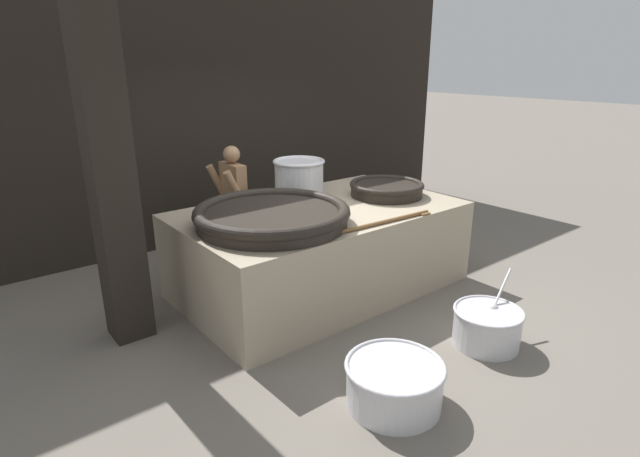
{
  "coord_description": "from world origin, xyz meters",
  "views": [
    {
      "loc": [
        -3.3,
        -4.12,
        2.5
      ],
      "look_at": [
        0.0,
        0.0,
        0.71
      ],
      "focal_mm": 28.0,
      "sensor_mm": 36.0,
      "label": 1
    }
  ],
  "objects_px": {
    "giant_wok_far": "(387,188)",
    "prep_bowl_meat": "(394,382)",
    "prep_bowl_vegetables": "(487,325)",
    "stock_pot": "(299,177)",
    "giant_wok_near": "(272,215)",
    "cook": "(234,200)"
  },
  "relations": [
    {
      "from": "giant_wok_near",
      "to": "giant_wok_far",
      "type": "relative_size",
      "value": 1.74
    },
    {
      "from": "giant_wok_near",
      "to": "prep_bowl_vegetables",
      "type": "bearing_deg",
      "value": -56.67
    },
    {
      "from": "prep_bowl_vegetables",
      "to": "giant_wok_far",
      "type": "bearing_deg",
      "value": 73.79
    },
    {
      "from": "giant_wok_near",
      "to": "stock_pot",
      "type": "relative_size",
      "value": 2.49
    },
    {
      "from": "cook",
      "to": "prep_bowl_vegetables",
      "type": "height_order",
      "value": "cook"
    },
    {
      "from": "giant_wok_near",
      "to": "prep_bowl_vegetables",
      "type": "xyz_separation_m",
      "value": [
        1.16,
        -1.76,
        -0.86
      ]
    },
    {
      "from": "giant_wok_far",
      "to": "giant_wok_near",
      "type": "bearing_deg",
      "value": -177.27
    },
    {
      "from": "giant_wok_near",
      "to": "prep_bowl_vegetables",
      "type": "distance_m",
      "value": 2.28
    },
    {
      "from": "giant_wok_far",
      "to": "prep_bowl_vegetables",
      "type": "height_order",
      "value": "giant_wok_far"
    },
    {
      "from": "stock_pot",
      "to": "prep_bowl_vegetables",
      "type": "distance_m",
      "value": 2.72
    },
    {
      "from": "giant_wok_near",
      "to": "stock_pot",
      "type": "xyz_separation_m",
      "value": [
        0.9,
        0.77,
        0.12
      ]
    },
    {
      "from": "cook",
      "to": "prep_bowl_vegetables",
      "type": "xyz_separation_m",
      "value": [
        0.78,
        -3.23,
        -0.62
      ]
    },
    {
      "from": "giant_wok_far",
      "to": "prep_bowl_meat",
      "type": "height_order",
      "value": "giant_wok_far"
    },
    {
      "from": "stock_pot",
      "to": "cook",
      "type": "height_order",
      "value": "cook"
    },
    {
      "from": "giant_wok_far",
      "to": "stock_pot",
      "type": "relative_size",
      "value": 1.43
    },
    {
      "from": "giant_wok_near",
      "to": "prep_bowl_meat",
      "type": "height_order",
      "value": "giant_wok_near"
    },
    {
      "from": "cook",
      "to": "prep_bowl_vegetables",
      "type": "relative_size",
      "value": 1.86
    },
    {
      "from": "stock_pot",
      "to": "giant_wok_far",
      "type": "bearing_deg",
      "value": -40.67
    },
    {
      "from": "stock_pot",
      "to": "prep_bowl_meat",
      "type": "xyz_separation_m",
      "value": [
        -1.03,
        -2.58,
        -0.98
      ]
    },
    {
      "from": "giant_wok_far",
      "to": "stock_pot",
      "type": "bearing_deg",
      "value": 139.33
    },
    {
      "from": "giant_wok_near",
      "to": "prep_bowl_vegetables",
      "type": "relative_size",
      "value": 1.91
    },
    {
      "from": "cook",
      "to": "prep_bowl_vegetables",
      "type": "distance_m",
      "value": 3.38
    }
  ]
}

